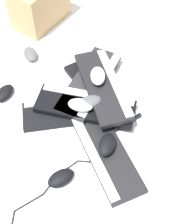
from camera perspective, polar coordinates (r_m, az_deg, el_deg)
name	(u,v)px	position (r m, az deg, el deg)	size (l,w,h in m)	color
ground_plane	(76,111)	(1.42, -2.51, 0.11)	(3.20, 3.20, 0.00)	white
keyboard_0	(105,152)	(1.29, 2.86, -7.30)	(0.45, 0.19, 0.03)	black
keyboard_1	(101,90)	(1.48, 2.10, 3.95)	(0.45, 0.18, 0.03)	black
keyboard_2	(71,110)	(1.41, -3.31, 0.38)	(0.28, 0.46, 0.03)	black
keyboard_3	(86,106)	(1.38, -0.73, 1.19)	(0.40, 0.43, 0.03)	black
keyboard_4	(90,82)	(1.47, 0.13, 5.53)	(0.38, 0.44, 0.03)	#232326
keyboard_5	(103,85)	(1.42, 2.48, 4.87)	(0.46, 0.24, 0.03)	black
mouse_0	(98,76)	(1.41, 1.52, 6.63)	(0.11, 0.07, 0.04)	#B7B7BC
mouse_1	(107,144)	(1.27, 3.22, -5.95)	(0.11, 0.07, 0.04)	black
mouse_2	(4,93)	(1.51, -15.29, 3.39)	(0.11, 0.07, 0.04)	black
mouse_3	(89,102)	(1.35, -0.02, 1.82)	(0.11, 0.07, 0.04)	#4C4C51
mouse_4	(61,178)	(1.24, -5.25, -11.92)	(0.11, 0.07, 0.04)	black
mouse_5	(30,54)	(1.67, -10.75, 10.37)	(0.11, 0.07, 0.04)	#4C4C51
mouse_6	(81,105)	(1.34, -1.65, 1.31)	(0.11, 0.07, 0.04)	silver
cable_0	(54,190)	(1.24, -6.49, -13.91)	(0.22, 0.49, 0.01)	black
cardboard_box	(39,3)	(1.84, -9.16, 19.05)	(0.31, 0.19, 0.23)	tan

